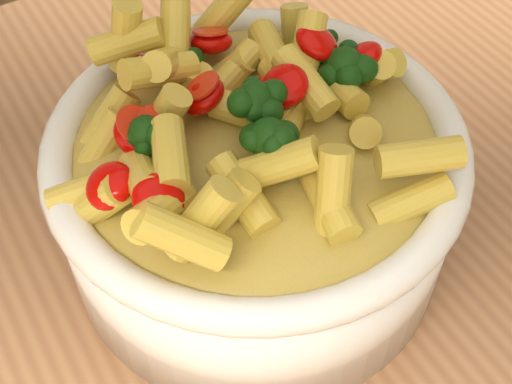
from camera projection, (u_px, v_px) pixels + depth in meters
serving_bowl at (256, 191)px, 0.45m from camera, size 0.25×0.25×0.11m
pasta_salad at (256, 113)px, 0.40m from camera, size 0.20×0.20×0.04m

